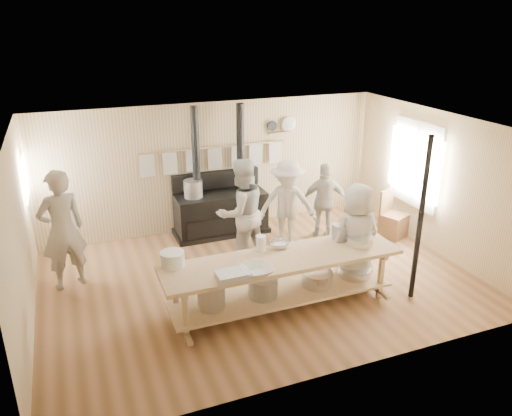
{
  "coord_description": "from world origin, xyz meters",
  "views": [
    {
      "loc": [
        -2.74,
        -6.85,
        4.17
      ],
      "look_at": [
        0.02,
        0.2,
        1.23
      ],
      "focal_mm": 35.0,
      "sensor_mm": 36.0,
      "label": 1
    }
  ],
  "objects_px": {
    "cook_right": "(325,202)",
    "chair": "(393,223)",
    "cook_center": "(356,237)",
    "cook_far_left": "(62,230)",
    "cook_by_window": "(287,205)",
    "cook_left": "(241,213)",
    "stove": "(220,209)",
    "prep_table": "(281,277)",
    "roasting_pan": "(233,275)"
  },
  "relations": [
    {
      "from": "cook_far_left",
      "to": "chair",
      "type": "bearing_deg",
      "value": 158.56
    },
    {
      "from": "stove",
      "to": "cook_right",
      "type": "height_order",
      "value": "stove"
    },
    {
      "from": "stove",
      "to": "cook_far_left",
      "type": "height_order",
      "value": "stove"
    },
    {
      "from": "cook_far_left",
      "to": "cook_by_window",
      "type": "height_order",
      "value": "cook_far_left"
    },
    {
      "from": "chair",
      "to": "roasting_pan",
      "type": "xyz_separation_m",
      "value": [
        -4.02,
        -1.92,
        0.62
      ]
    },
    {
      "from": "cook_by_window",
      "to": "chair",
      "type": "xyz_separation_m",
      "value": [
        2.17,
        -0.34,
        -0.58
      ]
    },
    {
      "from": "stove",
      "to": "chair",
      "type": "relative_size",
      "value": 2.73
    },
    {
      "from": "stove",
      "to": "chair",
      "type": "xyz_separation_m",
      "value": [
        3.15,
        -1.43,
        -0.24
      ]
    },
    {
      "from": "cook_center",
      "to": "prep_table",
      "type": "bearing_deg",
      "value": 6.37
    },
    {
      "from": "stove",
      "to": "cook_left",
      "type": "bearing_deg",
      "value": -92.14
    },
    {
      "from": "cook_by_window",
      "to": "cook_center",
      "type": "bearing_deg",
      "value": -59.47
    },
    {
      "from": "prep_table",
      "to": "cook_by_window",
      "type": "relative_size",
      "value": 2.1
    },
    {
      "from": "prep_table",
      "to": "cook_left",
      "type": "relative_size",
      "value": 1.86
    },
    {
      "from": "chair",
      "to": "roasting_pan",
      "type": "height_order",
      "value": "same"
    },
    {
      "from": "cook_left",
      "to": "chair",
      "type": "xyz_separation_m",
      "value": [
        3.2,
        -0.03,
        -0.68
      ]
    },
    {
      "from": "cook_left",
      "to": "prep_table",
      "type": "bearing_deg",
      "value": 79.19
    },
    {
      "from": "cook_right",
      "to": "cook_by_window",
      "type": "height_order",
      "value": "cook_by_window"
    },
    {
      "from": "prep_table",
      "to": "cook_far_left",
      "type": "relative_size",
      "value": 1.81
    },
    {
      "from": "cook_left",
      "to": "cook_center",
      "type": "distance_m",
      "value": 2.03
    },
    {
      "from": "cook_left",
      "to": "roasting_pan",
      "type": "relative_size",
      "value": 4.27
    },
    {
      "from": "stove",
      "to": "cook_far_left",
      "type": "xyz_separation_m",
      "value": [
        -2.96,
        -1.14,
        0.47
      ]
    },
    {
      "from": "roasting_pan",
      "to": "cook_center",
      "type": "bearing_deg",
      "value": 12.76
    },
    {
      "from": "prep_table",
      "to": "cook_by_window",
      "type": "bearing_deg",
      "value": 63.18
    },
    {
      "from": "cook_left",
      "to": "chair",
      "type": "relative_size",
      "value": 2.03
    },
    {
      "from": "chair",
      "to": "cook_far_left",
      "type": "bearing_deg",
      "value": 153.93
    },
    {
      "from": "cook_left",
      "to": "stove",
      "type": "bearing_deg",
      "value": -104.73
    },
    {
      "from": "stove",
      "to": "cook_far_left",
      "type": "distance_m",
      "value": 3.21
    },
    {
      "from": "cook_center",
      "to": "roasting_pan",
      "type": "distance_m",
      "value": 2.3
    },
    {
      "from": "cook_right",
      "to": "chair",
      "type": "xyz_separation_m",
      "value": [
        1.32,
        -0.44,
        -0.49
      ]
    },
    {
      "from": "prep_table",
      "to": "cook_far_left",
      "type": "height_order",
      "value": "cook_far_left"
    },
    {
      "from": "prep_table",
      "to": "cook_center",
      "type": "distance_m",
      "value": 1.43
    },
    {
      "from": "cook_left",
      "to": "chair",
      "type": "height_order",
      "value": "cook_left"
    },
    {
      "from": "stove",
      "to": "prep_table",
      "type": "xyz_separation_m",
      "value": [
        -0.0,
        -3.02,
        -0.0
      ]
    },
    {
      "from": "prep_table",
      "to": "chair",
      "type": "relative_size",
      "value": 3.79
    },
    {
      "from": "cook_far_left",
      "to": "cook_by_window",
      "type": "xyz_separation_m",
      "value": [
        3.94,
        0.05,
        -0.14
      ]
    },
    {
      "from": "stove",
      "to": "prep_table",
      "type": "relative_size",
      "value": 0.72
    },
    {
      "from": "roasting_pan",
      "to": "cook_by_window",
      "type": "bearing_deg",
      "value": 50.85
    },
    {
      "from": "cook_far_left",
      "to": "cook_right",
      "type": "height_order",
      "value": "cook_far_left"
    },
    {
      "from": "cook_left",
      "to": "roasting_pan",
      "type": "height_order",
      "value": "cook_left"
    },
    {
      "from": "stove",
      "to": "cook_by_window",
      "type": "distance_m",
      "value": 1.5
    },
    {
      "from": "roasting_pan",
      "to": "cook_left",
      "type": "bearing_deg",
      "value": 67.28
    },
    {
      "from": "prep_table",
      "to": "cook_right",
      "type": "height_order",
      "value": "cook_right"
    },
    {
      "from": "cook_far_left",
      "to": "chair",
      "type": "relative_size",
      "value": 2.09
    },
    {
      "from": "cook_right",
      "to": "cook_by_window",
      "type": "distance_m",
      "value": 0.86
    },
    {
      "from": "cook_by_window",
      "to": "roasting_pan",
      "type": "distance_m",
      "value": 2.92
    },
    {
      "from": "cook_center",
      "to": "cook_by_window",
      "type": "relative_size",
      "value": 1.02
    },
    {
      "from": "cook_right",
      "to": "chair",
      "type": "distance_m",
      "value": 1.48
    },
    {
      "from": "cook_far_left",
      "to": "cook_right",
      "type": "xyz_separation_m",
      "value": [
        4.79,
        0.15,
        -0.23
      ]
    },
    {
      "from": "cook_center",
      "to": "cook_right",
      "type": "bearing_deg",
      "value": -104.73
    },
    {
      "from": "cook_by_window",
      "to": "chair",
      "type": "height_order",
      "value": "cook_by_window"
    }
  ]
}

